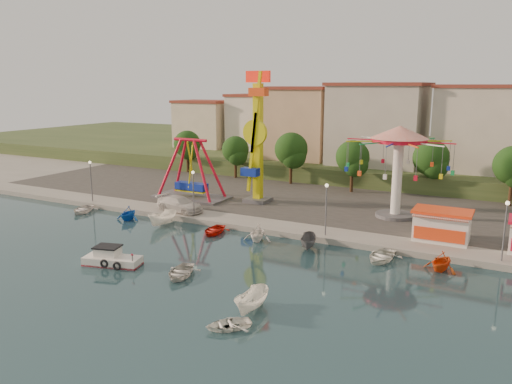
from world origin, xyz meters
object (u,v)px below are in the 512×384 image
Objects in this scene: wave_swinger at (399,151)px; van at (180,204)px; cabin_motorboat at (111,260)px; kamikaze_tower at (257,140)px; skiff at (252,301)px; rowboat_a at (180,272)px; pirate_ship_ride at (191,170)px.

wave_swinger is 26.03m from van.
kamikaze_tower is at bearing 71.41° from cabin_motorboat.
cabin_motorboat is at bearing -126.07° from wave_swinger.
skiff is at bearing -125.00° from van.
van is (-23.31, -9.44, -6.70)m from wave_swinger.
skiff is (8.27, -2.92, 0.37)m from rowboat_a.
pirate_ship_ride is 0.86× the size of wave_swinger.
kamikaze_tower reaches higher than cabin_motorboat.
pirate_ship_ride is 26.77m from rowboat_a.
kamikaze_tower is at bearing 12.98° from pirate_ship_ride.
van is at bearing 111.43° from rowboat_a.
wave_swinger is (26.16, 2.96, 3.80)m from pirate_ship_ride.
pirate_ship_ride is 2.61× the size of rowboat_a.
kamikaze_tower is at bearing -176.96° from wave_swinger.
rowboat_a is (5.61, -24.22, -8.21)m from kamikaze_tower.
skiff is at bearing -34.50° from rowboat_a.
pirate_ship_ride is 24.22m from cabin_motorboat.
cabin_motorboat is (7.46, -22.71, -3.93)m from pirate_ship_ride.
pirate_ship_ride is at bearing 31.79° from van.
cabin_motorboat is at bearing -156.01° from van.
rowboat_a is at bearing -11.03° from cabin_motorboat.
wave_swinger is 1.88× the size of van.
rowboat_a is at bearing -76.96° from kamikaze_tower.
cabin_motorboat is 1.38× the size of rowboat_a.
kamikaze_tower is 3.11× the size of cabin_motorboat.
kamikaze_tower reaches higher than van.
rowboat_a is (7.00, 0.53, -0.07)m from cabin_motorboat.
pirate_ship_ride is 2.53× the size of skiff.
cabin_motorboat is 1.34× the size of skiff.
van reaches higher than cabin_motorboat.
pirate_ship_ride is 34.05m from skiff.
pirate_ship_ride is 26.60m from wave_swinger.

